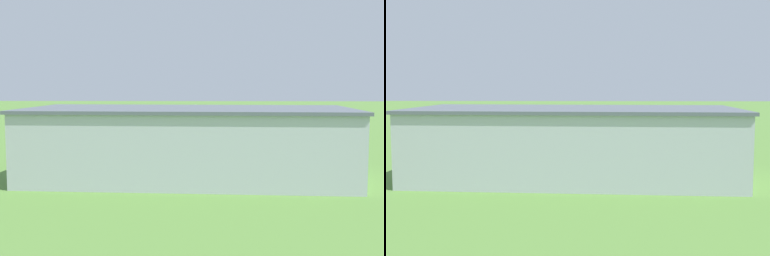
# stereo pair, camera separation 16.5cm
# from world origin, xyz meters

# --- Properties ---
(ground_plane) EXTENTS (400.00, 400.00, 0.00)m
(ground_plane) POSITION_xyz_m (0.00, 0.00, 0.00)
(ground_plane) COLOR #568438
(hangar) EXTENTS (35.41, 16.91, 7.77)m
(hangar) POSITION_xyz_m (-1.76, 38.02, 3.89)
(hangar) COLOR #B7BCC6
(hangar) RESTS_ON ground_plane
(biplane) EXTENTS (9.51, 8.02, 3.68)m
(biplane) POSITION_xyz_m (-1.15, 5.52, 4.98)
(biplane) COLOR silver
(car_white) EXTENTS (2.68, 4.69, 1.64)m
(car_white) POSITION_xyz_m (-17.05, 23.56, 0.85)
(car_white) COLOR white
(car_white) RESTS_ON ground_plane
(car_red) EXTENTS (2.09, 4.23, 1.61)m
(car_red) POSITION_xyz_m (12.49, 22.44, 0.83)
(car_red) COLOR red
(car_red) RESTS_ON ground_plane
(car_yellow) EXTENTS (2.54, 4.39, 1.54)m
(car_yellow) POSITION_xyz_m (18.76, 23.07, 0.81)
(car_yellow) COLOR gold
(car_yellow) RESTS_ON ground_plane
(person_watching_takeoff) EXTENTS (0.47, 0.47, 1.73)m
(person_watching_takeoff) POSITION_xyz_m (8.78, 21.21, 0.87)
(person_watching_takeoff) COLOR #72338C
(person_watching_takeoff) RESTS_ON ground_plane
(person_walking_on_apron) EXTENTS (0.52, 0.52, 1.62)m
(person_walking_on_apron) POSITION_xyz_m (15.77, 20.55, 0.80)
(person_walking_on_apron) COLOR #72338C
(person_walking_on_apron) RESTS_ON ground_plane
(windsock) EXTENTS (1.47, 1.18, 5.32)m
(windsock) POSITION_xyz_m (-13.27, -13.22, 4.68)
(windsock) COLOR silver
(windsock) RESTS_ON ground_plane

